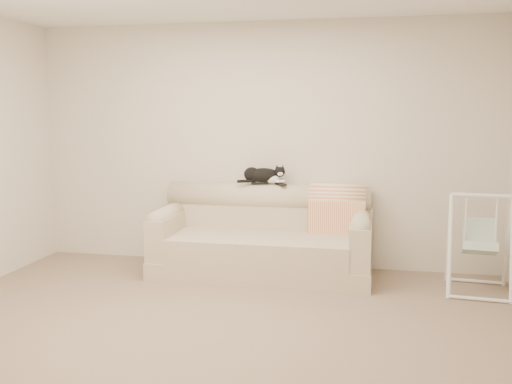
% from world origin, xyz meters
% --- Properties ---
extents(ground_plane, '(5.00, 5.00, 0.00)m').
position_xyz_m(ground_plane, '(0.00, 0.00, 0.00)').
color(ground_plane, brown).
rests_on(ground_plane, ground).
extents(room_shell, '(5.04, 4.04, 2.60)m').
position_xyz_m(room_shell, '(0.00, 0.00, 1.53)').
color(room_shell, beige).
rests_on(room_shell, ground).
extents(sofa, '(2.20, 0.93, 0.90)m').
position_xyz_m(sofa, '(0.08, 1.62, 0.35)').
color(sofa, tan).
rests_on(sofa, ground).
extents(remote_a, '(0.19, 0.08, 0.03)m').
position_xyz_m(remote_a, '(-0.00, 1.85, 0.91)').
color(remote_a, black).
rests_on(remote_a, sofa).
extents(remote_b, '(0.15, 0.16, 0.02)m').
position_xyz_m(remote_b, '(0.23, 1.83, 0.91)').
color(remote_b, black).
rests_on(remote_b, sofa).
extents(tuxedo_cat, '(0.51, 0.25, 0.20)m').
position_xyz_m(tuxedo_cat, '(0.03, 1.86, 1.00)').
color(tuxedo_cat, black).
rests_on(tuxedo_cat, sofa).
extents(throw_blanket, '(0.57, 0.38, 0.58)m').
position_xyz_m(throw_blanket, '(0.82, 1.84, 0.72)').
color(throw_blanket, '#DD7D49').
rests_on(throw_blanket, sofa).
extents(baby_swing, '(0.62, 0.65, 0.93)m').
position_xyz_m(baby_swing, '(2.15, 1.40, 0.46)').
color(baby_swing, white).
rests_on(baby_swing, ground).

